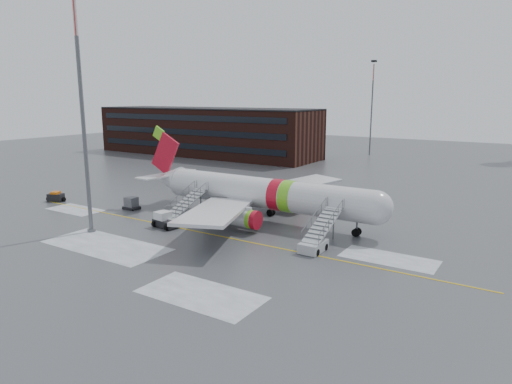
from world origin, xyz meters
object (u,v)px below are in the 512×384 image
Objects in this scene: airstair_fwd at (317,239)px; baggage_tractor at (56,197)px; uld_container at (131,204)px; airliner at (258,193)px; pushback_tug at (165,220)px; airstair_aft at (179,214)px; light_mast_near at (82,108)px.

airstair_fwd reaches higher than baggage_tractor.
uld_container reaches higher than baggage_tractor.
airstair_fwd is (11.14, -6.54, -2.35)m from airliner.
airliner is at bearing 49.69° from pushback_tug.
baggage_tractor is at bearing -166.16° from airliner.
airstair_aft reaches higher than uld_container.
pushback_tug is at bearing -21.38° from uld_container.
airstair_fwd is 1.00× the size of airstair_aft.
baggage_tractor is 23.04m from light_mast_near.
airstair_fwd is 28.86m from light_mast_near.
airstair_aft is at bearing 2.51° from baggage_tractor.
uld_container is 0.71× the size of baggage_tractor.
airstair_aft is at bearing 54.22° from light_mast_near.
airstair_fwd is 28.74m from uld_container.
pushback_tug reaches higher than uld_container.
light_mast_near is (-13.33, -14.79, 10.54)m from airliner.
baggage_tractor is at bearing -168.55° from uld_container.
light_mast_near reaches higher than airstair_fwd.
pushback_tug is at bearing 45.58° from light_mast_near.
airliner is at bearing 41.53° from airstair_aft.
pushback_tug is at bearing -3.16° from baggage_tractor.
pushback_tug is 0.12× the size of light_mast_near.
light_mast_near reaches higher than baggage_tractor.
uld_container is at bearing 170.86° from airstair_aft.
pushback_tug is 10.80m from uld_container.
airstair_fwd is at bearing 1.40° from baggage_tractor.
light_mast_near is (-5.83, -5.95, 13.15)m from pushback_tug.
pushback_tug is at bearing -92.92° from airstair_aft.
light_mast_near is at bearing -132.03° from airliner.
light_mast_near is at bearing -66.85° from uld_container.
pushback_tug is at bearing -172.96° from airstair_fwd.
pushback_tug is 23.21m from baggage_tractor.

